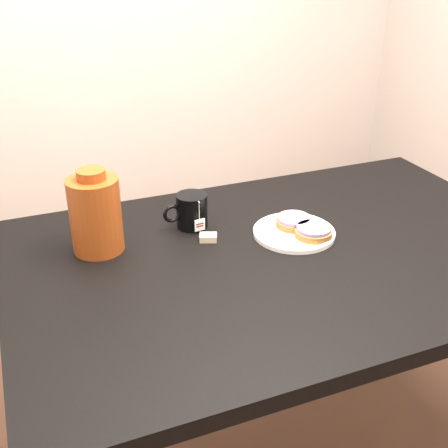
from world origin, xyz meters
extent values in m
cube|color=black|center=(0.00, 0.00, 0.73)|extent=(1.40, 0.90, 0.04)
cylinder|color=black|center=(-0.64, 0.39, 0.35)|extent=(0.06, 0.06, 0.71)
cylinder|color=black|center=(0.64, 0.39, 0.35)|extent=(0.06, 0.06, 0.71)
cylinder|color=white|center=(0.05, 0.07, 0.76)|extent=(0.22, 0.22, 0.01)
torus|color=white|center=(0.05, 0.07, 0.76)|extent=(0.22, 0.22, 0.01)
cylinder|color=brown|center=(0.07, 0.09, 0.77)|extent=(0.11, 0.11, 0.02)
cylinder|color=#997BA6|center=(0.07, 0.09, 0.78)|extent=(0.10, 0.10, 0.01)
cylinder|color=brown|center=(0.09, 0.02, 0.77)|extent=(0.10, 0.10, 0.02)
cylinder|color=#997BA6|center=(0.09, 0.02, 0.78)|extent=(0.09, 0.09, 0.01)
cylinder|color=black|center=(-0.18, 0.22, 0.80)|extent=(0.09, 0.09, 0.10)
cylinder|color=black|center=(-0.18, 0.22, 0.84)|extent=(0.07, 0.07, 0.00)
torus|color=black|center=(-0.24, 0.21, 0.80)|extent=(0.05, 0.02, 0.05)
cylinder|color=beige|center=(-0.18, 0.17, 0.82)|extent=(0.00, 0.00, 0.05)
cube|color=white|center=(-0.18, 0.17, 0.78)|extent=(0.03, 0.01, 0.03)
cube|color=#C6B793|center=(-0.17, 0.12, 0.76)|extent=(0.05, 0.05, 0.02)
cylinder|color=#68260D|center=(-0.45, 0.18, 0.85)|extent=(0.17, 0.17, 0.19)
cylinder|color=#68260D|center=(-0.45, 0.18, 0.96)|extent=(0.07, 0.07, 0.02)
camera|label=1|loc=(-0.62, -1.10, 1.46)|focal=45.00mm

